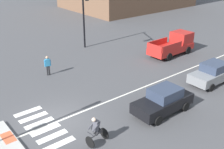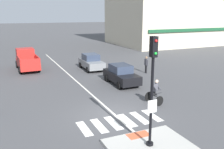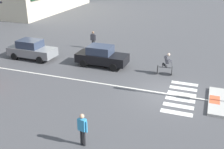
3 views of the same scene
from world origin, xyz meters
name	(u,v)px [view 3 (image 3 of 3)]	position (x,y,z in m)	size (l,w,h in m)	color
ground_plane	(166,94)	(0.00, 0.00, 0.00)	(300.00, 300.00, 0.00)	#474749
tactile_pad_front	(215,100)	(0.00, -2.90, 0.15)	(1.10, 0.60, 0.01)	#DB5B38
crosswalk_stripe_a	(176,113)	(-2.07, -0.91, 0.00)	(0.44, 1.80, 0.01)	silver
crosswalk_stripe_b	(178,106)	(-1.24, -0.91, 0.00)	(0.44, 1.80, 0.01)	silver
crosswalk_stripe_c	(180,100)	(-0.41, -0.91, 0.00)	(0.44, 1.80, 0.01)	silver
crosswalk_stripe_d	(182,94)	(0.41, -0.91, 0.00)	(0.44, 1.80, 0.01)	silver
crosswalk_stripe_e	(183,88)	(1.24, -0.91, 0.00)	(0.44, 1.80, 0.01)	silver
crosswalk_stripe_f	(185,84)	(2.07, -0.91, 0.00)	(0.44, 1.80, 0.01)	silver
lane_centre_line	(34,73)	(0.12, 10.00, 0.00)	(0.14, 28.00, 0.01)	silver
car_black_eastbound_mid	(102,56)	(3.34, 5.81, 0.81)	(1.88, 4.12, 1.64)	black
car_grey_eastbound_far	(32,49)	(2.88, 12.07, 0.81)	(1.91, 4.13, 1.64)	slate
cyclist	(166,63)	(3.27, 0.65, 0.87)	(0.79, 1.16, 1.68)	black
pedestrian_at_curb_left	(82,127)	(-6.49, 2.79, 0.98)	(0.28, 0.54, 1.67)	black
pedestrian_waiting_far_side	(93,38)	(7.32, 8.26, 0.98)	(0.26, 0.55, 1.67)	black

